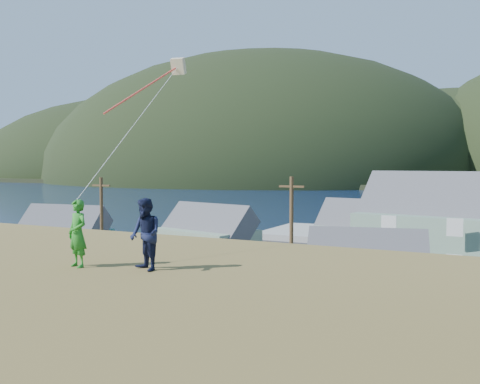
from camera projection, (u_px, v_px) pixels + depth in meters
The scene contains 13 objects.
ground at pixel (308, 334), 30.73m from camera, with size 900.00×900.00×0.00m, color #0A1638.
grass_strip at pixel (295, 344), 28.94m from camera, with size 110.00×8.00×0.10m, color #4C3D19.
waterfront_lot at pixel (373, 277), 45.92m from camera, with size 72.00×36.00×0.12m, color #28282B.
wharf at pixel (366, 236), 69.13m from camera, with size 26.00×14.00×0.90m, color gray.
shed_teal at pixel (61, 237), 52.93m from camera, with size 9.44×7.16×6.93m.
shed_palegreen_near at pixel (207, 236), 52.71m from camera, with size 10.88×8.23×7.06m.
shed_white at pixel (367, 271), 36.58m from camera, with size 9.02×6.92×6.44m.
shed_palegreen_far at pixel (373, 234), 53.16m from camera, with size 12.08×8.07×7.55m.
utility_poles at pixel (313, 249), 31.92m from camera, with size 31.97×0.24×9.88m.
parked_cars at pixel (297, 254), 53.47m from camera, with size 25.36×11.18×1.58m.
kite_flyer_green at pixel (78, 233), 13.46m from camera, with size 0.62×0.41×1.71m, color #237C21.
kite_flyer_navy at pixel (145, 234), 13.01m from camera, with size 0.86×0.67×1.77m, color #131835.
kite_rig at pixel (172, 71), 18.35m from camera, with size 0.96×3.09×7.13m.
Camera 1 is at (10.00, -28.82, 9.80)m, focal length 40.00 mm.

